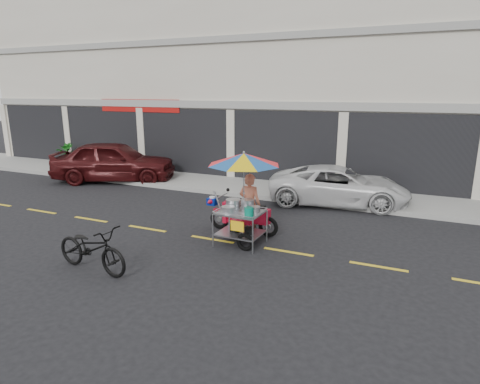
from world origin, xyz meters
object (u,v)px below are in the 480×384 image
at_px(maroon_sedan, 114,161).
at_px(food_vendor_rig, 245,184).
at_px(white_pickup, 339,186).
at_px(near_bicycle, 92,248).

relative_size(maroon_sedan, food_vendor_rig, 2.14).
xyz_separation_m(white_pickup, food_vendor_rig, (-1.54, -4.27, 0.81)).
bearing_deg(food_vendor_rig, maroon_sedan, 154.02).
bearing_deg(near_bicycle, maroon_sedan, 43.27).
xyz_separation_m(white_pickup, near_bicycle, (-3.72, -7.20, -0.13)).
bearing_deg(white_pickup, near_bicycle, 143.74).
relative_size(white_pickup, near_bicycle, 2.38).
xyz_separation_m(near_bicycle, food_vendor_rig, (2.18, 2.93, 0.94)).
bearing_deg(maroon_sedan, white_pickup, -111.28).
height_order(white_pickup, near_bicycle, white_pickup).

